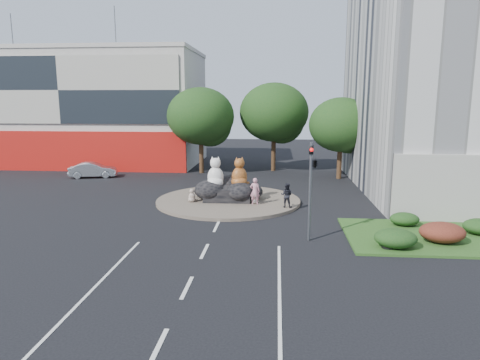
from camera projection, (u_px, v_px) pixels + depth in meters
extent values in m
plane|color=black|center=(205.00, 251.00, 20.13)|extent=(120.00, 120.00, 0.00)
cylinder|color=brown|center=(228.00, 201.00, 29.90)|extent=(10.00, 10.00, 0.20)
cube|color=beige|center=(87.00, 110.00, 47.97)|extent=(25.00, 12.00, 12.00)
cube|color=#B31610|center=(63.00, 151.00, 42.78)|extent=(25.00, 0.30, 4.00)
cube|color=#B2AD9E|center=(58.00, 90.00, 41.63)|extent=(24.00, 0.15, 6.50)
cube|color=beige|center=(83.00, 52.00, 46.84)|extent=(25.20, 12.20, 0.40)
cylinder|color=#595B60|center=(12.00, 32.00, 47.11)|extent=(0.10, 0.10, 4.00)
cylinder|color=#595B60|center=(115.00, 29.00, 48.05)|extent=(0.10, 0.10, 5.00)
cube|color=#2A4717|center=(444.00, 237.00, 22.04)|extent=(10.00, 6.00, 0.12)
cylinder|color=#382314|center=(201.00, 154.00, 41.67)|extent=(0.44, 0.44, 3.74)
ellipsoid|color=#123A16|center=(201.00, 116.00, 41.00)|extent=(6.46, 6.46, 5.49)
sphere|color=#123A16|center=(210.00, 125.00, 41.58)|extent=(4.25, 4.25, 4.25)
sphere|color=#123A16|center=(193.00, 122.00, 40.88)|extent=(3.74, 3.74, 3.74)
cylinder|color=#382314|center=(273.00, 151.00, 43.02)|extent=(0.44, 0.44, 3.96)
ellipsoid|color=#123A16|center=(274.00, 112.00, 42.31)|extent=(6.84, 6.84, 5.81)
sphere|color=#123A16|center=(282.00, 121.00, 42.90)|extent=(4.50, 4.50, 4.50)
sphere|color=#123A16|center=(267.00, 119.00, 42.19)|extent=(3.96, 3.96, 3.96)
cylinder|color=#382314|center=(339.00, 161.00, 38.66)|extent=(0.44, 0.44, 3.30)
ellipsoid|color=#123A16|center=(341.00, 125.00, 38.07)|extent=(5.70, 5.70, 4.84)
sphere|color=#123A16|center=(349.00, 133.00, 38.63)|extent=(3.75, 3.75, 3.75)
sphere|color=#123A16|center=(333.00, 131.00, 37.93)|extent=(3.30, 3.30, 3.30)
ellipsoid|color=#123A16|center=(396.00, 238.00, 20.24)|extent=(2.00, 1.60, 0.90)
ellipsoid|color=#4D1A14|center=(442.00, 232.00, 21.01)|extent=(2.20, 1.76, 0.99)
ellipsoid|color=#123A16|center=(405.00, 219.00, 23.86)|extent=(1.60, 1.28, 0.72)
cylinder|color=#595B60|center=(310.00, 192.00, 21.21)|extent=(0.14, 0.14, 5.00)
imported|color=black|center=(311.00, 159.00, 20.90)|extent=(0.21, 0.26, 1.30)
imported|color=black|center=(315.00, 163.00, 20.92)|extent=(0.26, 1.24, 0.50)
sphere|color=red|center=(312.00, 150.00, 20.64)|extent=(0.18, 0.18, 0.18)
cylinder|color=#595B60|center=(435.00, 150.00, 26.14)|extent=(0.18, 0.18, 8.00)
cylinder|color=#595B60|center=(424.00, 83.00, 25.49)|extent=(2.00, 0.12, 0.12)
cube|color=silver|center=(406.00, 85.00, 25.59)|extent=(0.50, 0.22, 0.12)
imported|color=#CE8598|center=(255.00, 191.00, 28.24)|extent=(0.65, 0.43, 1.79)
imported|color=black|center=(287.00, 195.00, 27.50)|extent=(0.90, 0.78, 1.58)
imported|color=#B6BABE|center=(93.00, 170.00, 39.36)|extent=(4.46, 2.47, 1.39)
cylinder|color=black|center=(388.00, 241.00, 20.17)|extent=(0.66, 0.66, 0.66)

